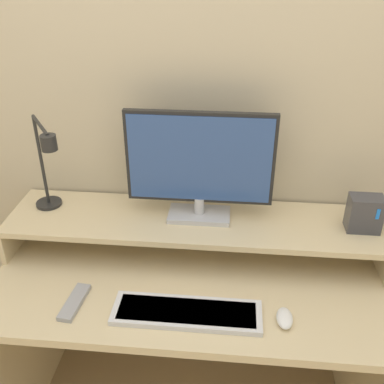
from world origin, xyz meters
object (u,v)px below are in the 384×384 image
at_px(mouse, 285,318).
at_px(remote_control, 75,302).
at_px(desk_lamp, 47,168).
at_px(keyboard, 187,312).
at_px(monitor, 200,164).
at_px(router_dock, 364,214).

bearing_deg(mouse, remote_control, 178.89).
height_order(desk_lamp, keyboard, desk_lamp).
distance_m(mouse, remote_control, 0.67).
bearing_deg(monitor, desk_lamp, -175.25).
bearing_deg(monitor, mouse, -50.61).
xyz_separation_m(router_dock, remote_control, (-0.95, -0.32, -0.20)).
height_order(monitor, mouse, monitor).
relative_size(monitor, router_dock, 3.96).
height_order(router_dock, keyboard, router_dock).
relative_size(monitor, mouse, 5.76).
distance_m(monitor, remote_control, 0.61).
bearing_deg(router_dock, desk_lamp, -179.09).
bearing_deg(router_dock, mouse, -130.24).
height_order(router_dock, remote_control, router_dock).
height_order(router_dock, mouse, router_dock).
bearing_deg(keyboard, mouse, -0.02).
height_order(mouse, remote_control, mouse).
relative_size(router_dock, mouse, 1.46).
distance_m(keyboard, remote_control, 0.37).
bearing_deg(router_dock, keyboard, -150.37).
distance_m(monitor, router_dock, 0.59).
bearing_deg(remote_control, mouse, -1.11).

